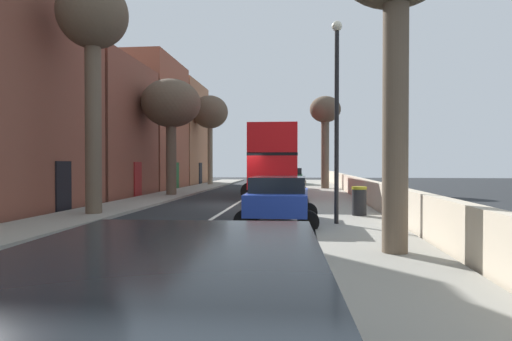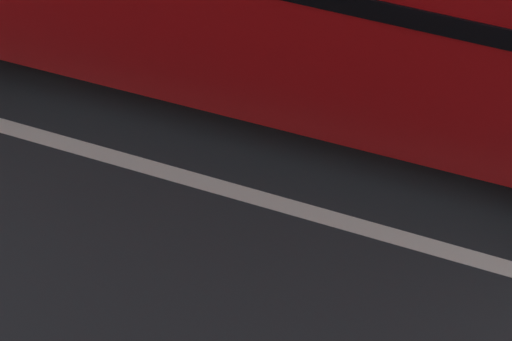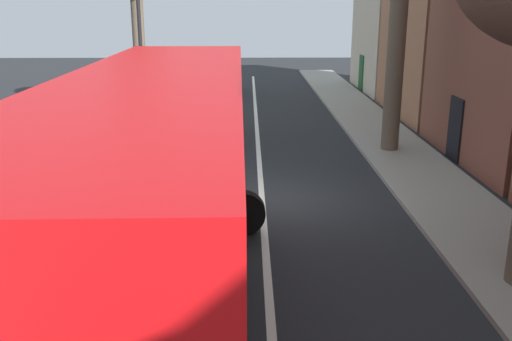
# 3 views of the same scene
# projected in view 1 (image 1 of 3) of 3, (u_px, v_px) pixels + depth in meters

# --- Properties ---
(ground_plane) EXTENTS (84.00, 84.00, 0.00)m
(ground_plane) POSITION_uv_depth(u_px,v_px,m) (235.00, 205.00, 20.74)
(ground_plane) COLOR black
(road_centre_line) EXTENTS (0.16, 54.00, 0.01)m
(road_centre_line) POSITION_uv_depth(u_px,v_px,m) (235.00, 205.00, 20.74)
(road_centre_line) COLOR silver
(road_centre_line) RESTS_ON ground
(sidewalk_left) EXTENTS (2.60, 60.00, 0.12)m
(sidewalk_left) POSITION_uv_depth(u_px,v_px,m) (138.00, 202.00, 21.25)
(sidewalk_left) COLOR gray
(sidewalk_left) RESTS_ON ground
(sidewalk_right) EXTENTS (2.60, 60.00, 0.12)m
(sidewalk_right) POSITION_uv_depth(u_px,v_px,m) (337.00, 204.00, 20.23)
(sidewalk_right) COLOR gray
(sidewalk_right) RESTS_ON ground
(terraced_houses_left) EXTENTS (4.07, 47.68, 10.60)m
(terraced_houses_left) POSITION_uv_depth(u_px,v_px,m) (74.00, 111.00, 22.01)
(terraced_houses_left) COLOR beige
(terraced_houses_left) RESTS_ON ground
(boundary_wall_right) EXTENTS (0.36, 54.00, 1.21)m
(boundary_wall_right) POSITION_uv_depth(u_px,v_px,m) (370.00, 193.00, 20.06)
(boundary_wall_right) COLOR beige
(boundary_wall_right) RESTS_ON ground
(double_decker_bus) EXTENTS (3.68, 11.26, 4.06)m
(double_decker_bus) POSITION_uv_depth(u_px,v_px,m) (277.00, 158.00, 26.53)
(double_decker_bus) COLOR red
(double_decker_bus) RESTS_ON ground
(parked_car_blue_right_0) EXTENTS (2.54, 4.01, 1.58)m
(parked_car_blue_right_0) POSITION_uv_depth(u_px,v_px,m) (279.00, 198.00, 13.55)
(parked_car_blue_right_0) COLOR #1E389E
(parked_car_blue_right_0) RESTS_ON ground
(parked_car_green_right_1) EXTENTS (2.40, 4.48, 1.61)m
(parked_car_green_right_1) POSITION_uv_depth(u_px,v_px,m) (293.00, 175.00, 39.52)
(parked_car_green_right_1) COLOR #1E6038
(parked_car_green_right_1) RESTS_ON ground
(street_tree_left_0) EXTENTS (3.30, 3.30, 8.15)m
(street_tree_left_0) POSITION_uv_depth(u_px,v_px,m) (210.00, 113.00, 39.16)
(street_tree_left_0) COLOR #7A6B56
(street_tree_left_0) RESTS_ON sidewalk_left
(street_tree_right_1) EXTENTS (2.36, 2.36, 7.05)m
(street_tree_right_1) POSITION_uv_depth(u_px,v_px,m) (325.00, 116.00, 32.56)
(street_tree_right_1) COLOR brown
(street_tree_right_1) RESTS_ON sidewalk_right
(street_tree_left_2) EXTENTS (2.63, 2.63, 8.82)m
(street_tree_left_2) POSITION_uv_depth(u_px,v_px,m) (93.00, 27.00, 16.04)
(street_tree_left_2) COLOR brown
(street_tree_left_2) RESTS_ON sidewalk_left
(street_tree_left_4) EXTENTS (3.60, 3.60, 7.03)m
(street_tree_left_4) POSITION_uv_depth(u_px,v_px,m) (171.00, 106.00, 25.92)
(street_tree_left_4) COLOR brown
(street_tree_left_4) RESTS_ON sidewalk_left
(lamppost_right) EXTENTS (0.32, 0.32, 6.31)m
(lamppost_right) POSITION_uv_depth(u_px,v_px,m) (337.00, 106.00, 13.26)
(lamppost_right) COLOR black
(lamppost_right) RESTS_ON sidewalk_right
(litter_bin_right) EXTENTS (0.55, 0.55, 1.04)m
(litter_bin_right) POSITION_uv_depth(u_px,v_px,m) (359.00, 201.00, 15.44)
(litter_bin_right) COLOR black
(litter_bin_right) RESTS_ON sidewalk_right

